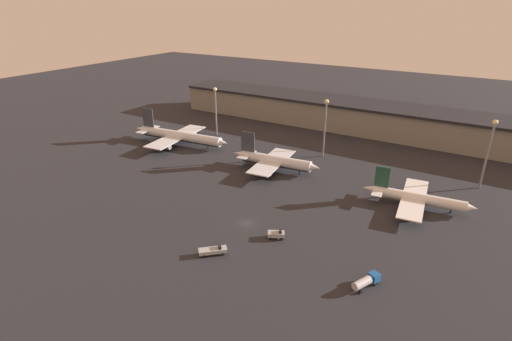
# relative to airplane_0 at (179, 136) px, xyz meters

# --- Properties ---
(ground) EXTENTS (600.00, 600.00, 0.00)m
(ground) POSITION_rel_airplane_0_xyz_m (63.83, -43.35, -3.76)
(ground) COLOR #26262B
(terminal_building) EXTENTS (200.28, 25.13, 14.15)m
(terminal_building) POSITION_rel_airplane_0_xyz_m (63.83, 63.35, 3.36)
(terminal_building) COLOR gray
(terminal_building) RESTS_ON ground
(airplane_0) EXTENTS (50.27, 36.35, 14.84)m
(airplane_0) POSITION_rel_airplane_0_xyz_m (0.00, 0.00, 0.00)
(airplane_0) COLOR silver
(airplane_0) RESTS_ON ground
(airplane_1) EXTENTS (36.56, 29.43, 13.81)m
(airplane_1) POSITION_rel_airplane_0_xyz_m (51.51, -3.76, -0.11)
(airplane_1) COLOR silver
(airplane_1) RESTS_ON ground
(airplane_2) EXTENTS (34.70, 31.05, 11.73)m
(airplane_2) POSITION_rel_airplane_0_xyz_m (104.64, -6.41, -0.81)
(airplane_2) COLOR white
(airplane_2) RESTS_ON ground
(service_vehicle_0) EXTENTS (5.22, 4.33, 2.69)m
(service_vehicle_0) POSITION_rel_airplane_0_xyz_m (75.25, -45.79, -2.50)
(service_vehicle_0) COLOR #9EA3A8
(service_vehicle_0) RESTS_ON ground
(service_vehicle_1) EXTENTS (7.01, 6.75, 2.53)m
(service_vehicle_1) POSITION_rel_airplane_0_xyz_m (64.82, -61.11, -2.57)
(service_vehicle_1) COLOR #9EA3A8
(service_vehicle_1) RESTS_ON ground
(service_vehicle_2) EXTENTS (5.10, 7.76, 2.70)m
(service_vehicle_2) POSITION_rel_airplane_0_xyz_m (102.72, -53.14, -2.13)
(service_vehicle_2) COLOR #195199
(service_vehicle_2) RESTS_ON ground
(lamp_post_0) EXTENTS (1.80, 1.80, 23.25)m
(lamp_post_0) POSITION_rel_airplane_0_xyz_m (6.58, 19.58, 11.17)
(lamp_post_0) COLOR slate
(lamp_post_0) RESTS_ON ground
(lamp_post_1) EXTENTS (1.80, 1.80, 24.41)m
(lamp_post_1) POSITION_rel_airplane_0_xyz_m (62.13, 19.58, 11.82)
(lamp_post_1) COLOR slate
(lamp_post_1) RESTS_ON ground
(lamp_post_2) EXTENTS (1.80, 1.80, 24.86)m
(lamp_post_2) POSITION_rel_airplane_0_xyz_m (121.20, 19.58, 12.06)
(lamp_post_2) COLOR slate
(lamp_post_2) RESTS_ON ground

